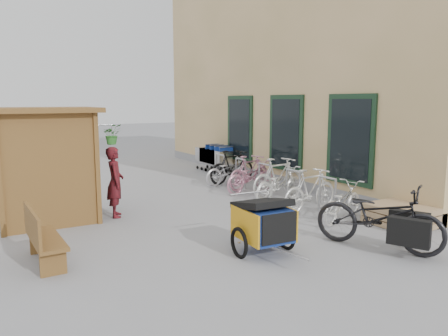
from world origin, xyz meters
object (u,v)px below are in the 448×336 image
kiosk (41,149)px  bike_5 (250,172)px  child_trailer (263,221)px  bench (41,236)px  bike_7 (232,167)px  shopping_carts (213,156)px  bike_4 (251,177)px  bike_6 (229,171)px  bike_3 (278,177)px  cargo_bike (380,217)px  bike_2 (279,184)px  bike_1 (310,190)px  bike_0 (342,202)px  pallet_stack (400,215)px  person_kiosk (115,182)px

kiosk → bike_5: size_ratio=1.50×
child_trailer → bench: bearing=161.2°
bike_7 → shopping_carts: bearing=-22.3°
bike_4 → bike_6: bike_4 is taller
shopping_carts → child_trailer: shopping_carts is taller
child_trailer → bike_7: bearing=66.6°
bench → bike_5: size_ratio=0.85×
shopping_carts → bike_3: bearing=-97.0°
cargo_bike → bike_4: 5.07m
bike_3 → bike_2: bearing=138.0°
bike_1 → kiosk: bearing=62.0°
bike_3 → bike_7: size_ratio=1.03×
child_trailer → bike_4: size_ratio=1.00×
bike_2 → bike_4: size_ratio=1.00×
child_trailer → bike_7: bike_7 is taller
shopping_carts → bike_5: shopping_carts is taller
child_trailer → bike_3: (2.84, 3.31, -0.02)m
shopping_carts → bike_5: bearing=-100.8°
child_trailer → bike_5: bike_5 is taller
bike_0 → bike_2: (-0.04, 2.13, 0.03)m
kiosk → bike_2: bearing=-9.6°
pallet_stack → bike_1: 1.99m
cargo_bike → bike_1: bearing=49.7°
child_trailer → cargo_bike: size_ratio=0.74×
bench → bike_3: size_ratio=0.80×
kiosk → bench: (-0.39, -2.46, -1.10)m
child_trailer → person_kiosk: bearing=115.4°
kiosk → bike_1: bearing=-21.3°
person_kiosk → bike_7: person_kiosk is taller
bike_2 → bike_1: bearing=167.0°
kiosk → cargo_bike: size_ratio=1.09×
person_kiosk → bike_4: size_ratio=0.91×
child_trailer → bike_5: 5.33m
bike_0 → bike_2: size_ratio=0.94×
person_kiosk → bike_7: 4.75m
bike_7 → cargo_bike: bearing=163.2°
cargo_bike → person_kiosk: 5.50m
bike_5 → cargo_bike: bearing=156.0°
pallet_stack → bench: 6.82m
kiosk → bike_6: size_ratio=1.53×
person_kiosk → bike_7: (4.27, 2.07, -0.26)m
bike_2 → bike_4: (0.01, 1.30, -0.00)m
bike_4 → bike_5: 0.45m
bike_2 → bike_5: size_ratio=1.03×
person_kiosk → bike_3: person_kiosk is taller
cargo_bike → bike_7: (0.99, 6.47, -0.05)m
bike_0 → bench: bearing=65.2°
bike_2 → bike_4: bike_2 is taller
bike_6 → kiosk: bearing=101.9°
bike_6 → bike_2: bearing=173.9°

